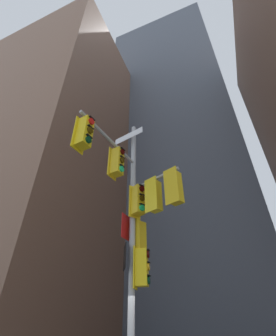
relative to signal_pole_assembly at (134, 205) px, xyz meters
The scene contains 3 objects.
building_tower_left 23.16m from the signal_pole_assembly, 146.08° to the left, with size 16.33×16.33×36.89m, color brown.
building_mid_block 31.70m from the signal_pole_assembly, 96.17° to the left, with size 17.08×17.08×52.10m, color #4C5460.
signal_pole_assembly is the anchor object (origin of this frame).
Camera 1 is at (2.90, -6.56, 1.89)m, focal length 24.48 mm.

